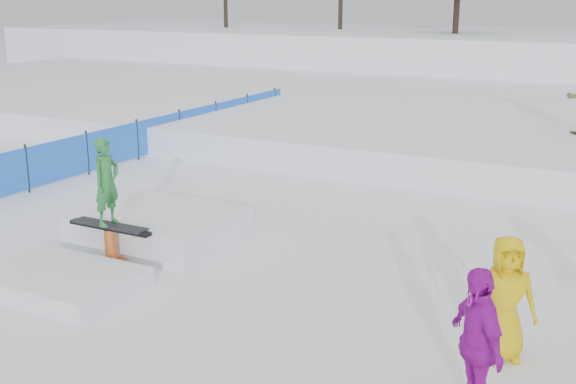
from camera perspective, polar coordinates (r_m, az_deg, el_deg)
The scene contains 7 objects.
ground at distance 11.05m, azimuth -7.23°, elevation -7.62°, with size 120.00×120.00×0.00m, color white.
snow_berm at distance 38.85m, azimuth 19.33°, elevation 9.92°, with size 60.00×14.00×2.40m, color white.
snow_midrise at distance 25.29m, azimuth 14.07°, elevation 6.02°, with size 50.00×18.00×0.80m, color white.
safety_fence at distance 19.74m, azimuth -11.81°, elevation 4.09°, with size 0.05×16.00×1.10m.
spectator_purple at distance 7.79m, azimuth 14.61°, elevation -11.51°, with size 0.98×0.41×1.67m, color #AD11B1.
spectator_yellow at distance 9.10m, azimuth 16.77°, elevation -8.04°, with size 0.76×0.49×1.55m, color #E1BB07.
jib_rail_feature at distance 12.59m, azimuth -12.08°, elevation -3.46°, with size 2.60×4.40×2.11m.
Camera 1 is at (5.94, -8.27, 4.28)m, focal length 45.00 mm.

